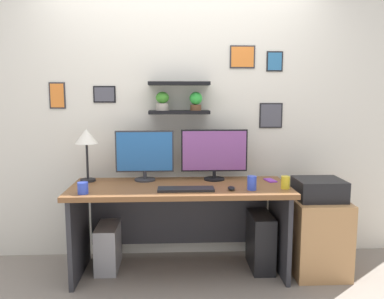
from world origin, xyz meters
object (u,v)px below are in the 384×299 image
at_px(desk_lamp, 87,140).
at_px(drawer_cabinet, 317,236).
at_px(pen_cup, 285,182).
at_px(water_cup, 252,183).
at_px(coffee_mug, 83,188).
at_px(desk, 180,208).
at_px(keyboard, 186,189).
at_px(computer_tower_right, 260,241).
at_px(monitor_right, 214,153).
at_px(computer_tower_left, 108,247).
at_px(computer_mouse, 231,188).
at_px(monitor_left, 145,154).
at_px(cell_phone, 270,180).
at_px(printer, 319,189).

distance_m(desk_lamp, drawer_cabinet, 2.11).
height_order(pen_cup, drawer_cabinet, pen_cup).
height_order(desk_lamp, water_cup, desk_lamp).
bearing_deg(coffee_mug, drawer_cabinet, 5.86).
bearing_deg(desk, keyboard, -79.17).
xyz_separation_m(water_cup, computer_tower_right, (0.13, 0.23, -0.57)).
relative_size(monitor_right, drawer_cabinet, 0.92).
xyz_separation_m(coffee_mug, computer_tower_right, (1.43, 0.29, -0.56)).
bearing_deg(pen_cup, desk_lamp, 168.12).
bearing_deg(computer_tower_right, computer_tower_left, 177.64).
bearing_deg(computer_mouse, monitor_right, 103.79).
bearing_deg(desk, computer_tower_right, 0.02).
distance_m(coffee_mug, water_cup, 1.30).
height_order(computer_mouse, computer_tower_left, computer_mouse).
height_order(desk, monitor_left, monitor_left).
xyz_separation_m(coffee_mug, computer_tower_left, (0.12, 0.34, -0.60)).
relative_size(monitor_left, computer_mouse, 5.57).
xyz_separation_m(monitor_left, computer_mouse, (0.70, -0.39, -0.21)).
xyz_separation_m(monitor_right, computer_tower_left, (-0.92, -0.11, -0.79)).
bearing_deg(water_cup, monitor_right, 123.36).
distance_m(cell_phone, water_cup, 0.39).
bearing_deg(desk_lamp, computer_tower_left, -27.84).
distance_m(monitor_left, computer_tower_right, 1.25).
bearing_deg(coffee_mug, printer, 5.86).
xyz_separation_m(pen_cup, water_cup, (-0.28, -0.03, 0.01)).
relative_size(pen_cup, computer_tower_left, 0.25).
bearing_deg(monitor_right, water_cup, -56.64).
bearing_deg(coffee_mug, desk_lamp, 97.39).
relative_size(monitor_right, pen_cup, 5.78).
bearing_deg(desk, desk_lamp, 169.63).
distance_m(monitor_left, monitor_right, 0.61).
bearing_deg(computer_tower_left, cell_phone, 1.26).
relative_size(monitor_left, printer, 1.32).
xyz_separation_m(keyboard, pen_cup, (0.79, 0.02, 0.04)).
relative_size(printer, computer_tower_left, 0.95).
bearing_deg(computer_tower_left, desk, -5.00).
relative_size(keyboard, cell_phone, 3.14).
bearing_deg(desk, drawer_cabinet, -4.79).
bearing_deg(pen_cup, cell_phone, 100.09).
bearing_deg(cell_phone, desk, 176.01).
height_order(coffee_mug, computer_tower_right, coffee_mug).
bearing_deg(computer_mouse, coffee_mug, -176.93).
relative_size(computer_mouse, desk_lamp, 0.20).
bearing_deg(keyboard, computer_tower_left, 157.40).
height_order(monitor_left, computer_tower_right, monitor_left).
bearing_deg(computer_tower_right, cell_phone, 42.47).
height_order(desk_lamp, drawer_cabinet, desk_lamp).
height_order(computer_mouse, cell_phone, computer_mouse).
distance_m(keyboard, cell_phone, 0.80).
relative_size(pen_cup, printer, 0.26).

